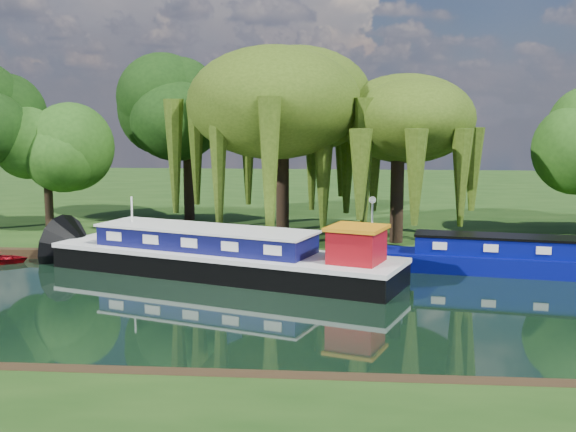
{
  "coord_description": "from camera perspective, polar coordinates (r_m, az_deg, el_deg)",
  "views": [
    {
      "loc": [
        -0.79,
        -26.31,
        7.32
      ],
      "look_at": [
        -3.35,
        4.63,
        2.8
      ],
      "focal_mm": 45.0,
      "sensor_mm": 36.0,
      "label": 1
    }
  ],
  "objects": [
    {
      "name": "mooring_posts",
      "position": [
        35.29,
        5.13,
        -2.15
      ],
      "size": [
        19.16,
        0.16,
        1.0
      ],
      "color": "silver",
      "rests_on": "far_bank"
    },
    {
      "name": "tree_far_mid",
      "position": [
        46.08,
        -7.94,
        7.83
      ],
      "size": [
        5.83,
        5.83,
        9.54
      ],
      "color": "black",
      "rests_on": "far_bank"
    },
    {
      "name": "ground",
      "position": [
        27.32,
        6.27,
        -7.31
      ],
      "size": [
        120.0,
        120.0,
        0.0
      ],
      "primitive_type": "plane",
      "color": "black"
    },
    {
      "name": "willow_left",
      "position": [
        38.94,
        -0.44,
        8.72
      ],
      "size": [
        8.23,
        8.23,
        9.86
      ],
      "color": "black",
      "rests_on": "far_bank"
    },
    {
      "name": "tree_far_left",
      "position": [
        43.59,
        -18.56,
        5.22
      ],
      "size": [
        4.4,
        4.4,
        7.1
      ],
      "color": "black",
      "rests_on": "far_bank"
    },
    {
      "name": "narrowboat",
      "position": [
        34.37,
        17.53,
        -3.27
      ],
      "size": [
        12.94,
        4.24,
        1.86
      ],
      "rotation": [
        0.0,
        0.0,
        -0.17
      ],
      "color": "#060B68",
      "rests_on": "ground"
    },
    {
      "name": "lamppost",
      "position": [
        37.16,
        6.69,
        0.65
      ],
      "size": [
        0.36,
        0.36,
        2.56
      ],
      "color": "silver",
      "rests_on": "far_bank"
    },
    {
      "name": "far_bank",
      "position": [
        60.73,
        5.46,
        1.53
      ],
      "size": [
        120.0,
        52.0,
        0.45
      ],
      "primitive_type": "cube",
      "color": "#17360E",
      "rests_on": "ground"
    },
    {
      "name": "willow_right",
      "position": [
        38.05,
        8.71,
        6.59
      ],
      "size": [
        6.54,
        6.54,
        7.97
      ],
      "color": "black",
      "rests_on": "far_bank"
    },
    {
      "name": "dutch_barge",
      "position": [
        32.51,
        -4.98,
        -3.21
      ],
      "size": [
        16.69,
        9.01,
        3.46
      ],
      "rotation": [
        0.0,
        0.0,
        -0.34
      ],
      "color": "black",
      "rests_on": "ground"
    }
  ]
}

